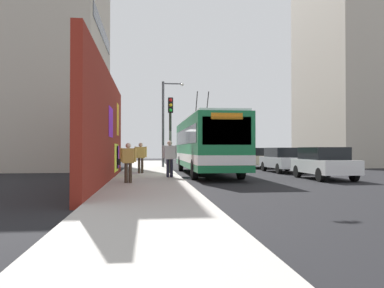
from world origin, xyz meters
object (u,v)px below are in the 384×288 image
(parked_car_white, at_px, (324,162))
(parked_car_silver, at_px, (283,159))
(pedestrian_at_curb, at_px, (170,156))
(traffic_light, at_px, (170,122))
(pedestrian_midblock, at_px, (141,155))
(city_bus, at_px, (206,143))
(parked_car_champagne, at_px, (257,157))
(street_lamp, at_px, (166,118))
(pedestrian_near_wall, at_px, (128,160))

(parked_car_white, distance_m, parked_car_silver, 5.71)
(parked_car_white, height_order, pedestrian_at_curb, pedestrian_at_curb)
(traffic_light, bearing_deg, pedestrian_midblock, 81.86)
(city_bus, xyz_separation_m, traffic_light, (-1.00, 2.15, 1.16))
(city_bus, bearing_deg, parked_car_white, -129.71)
(parked_car_champagne, xyz_separation_m, street_lamp, (-0.55, 7.26, 3.02))
(pedestrian_midblock, bearing_deg, parked_car_white, -111.57)
(parked_car_champagne, distance_m, pedestrian_near_wall, 16.89)
(parked_car_silver, distance_m, pedestrian_midblock, 9.25)
(parked_car_silver, bearing_deg, parked_car_champagne, 0.00)
(city_bus, bearing_deg, pedestrian_near_wall, 148.63)
(parked_car_champagne, relative_size, pedestrian_at_curb, 2.43)
(parked_car_silver, relative_size, parked_car_champagne, 1.06)
(parked_car_champagne, relative_size, street_lamp, 0.66)
(parked_car_champagne, height_order, traffic_light, traffic_light)
(pedestrian_at_curb, bearing_deg, city_bus, -30.10)
(traffic_light, bearing_deg, parked_car_champagne, -41.94)
(pedestrian_at_curb, bearing_deg, parked_car_silver, -54.15)
(city_bus, bearing_deg, pedestrian_at_curb, 149.90)
(parked_car_champagne, distance_m, pedestrian_midblock, 12.00)
(pedestrian_at_curb, relative_size, street_lamp, 0.27)
(parked_car_silver, bearing_deg, pedestrian_at_curb, 125.85)
(pedestrian_at_curb, height_order, pedestrian_near_wall, pedestrian_at_curb)
(parked_car_champagne, bearing_deg, pedestrian_near_wall, 146.25)
(parked_car_silver, relative_size, pedestrian_at_curb, 2.57)
(parked_car_white, relative_size, pedestrian_midblock, 2.40)
(parked_car_silver, bearing_deg, street_lamp, 54.17)
(pedestrian_midblock, bearing_deg, city_bus, -78.59)
(parked_car_champagne, distance_m, traffic_light, 11.21)
(pedestrian_midblock, distance_m, traffic_light, 2.48)
(parked_car_champagne, bearing_deg, parked_car_white, 180.00)
(parked_car_white, distance_m, pedestrian_at_curb, 7.58)
(parked_car_white, bearing_deg, pedestrian_midblock, 68.43)
(pedestrian_midblock, relative_size, pedestrian_near_wall, 1.07)
(parked_car_silver, xyz_separation_m, pedestrian_near_wall, (-8.25, 9.39, 0.24))
(parked_car_silver, distance_m, street_lamp, 9.45)
(city_bus, relative_size, street_lamp, 1.88)
(traffic_light, xyz_separation_m, street_lamp, (7.63, -0.09, 0.86))
(pedestrian_midblock, relative_size, traffic_light, 0.40)
(parked_car_silver, height_order, street_lamp, street_lamp)
(city_bus, height_order, pedestrian_midblock, city_bus)
(parked_car_champagne, xyz_separation_m, traffic_light, (-8.18, 7.35, 2.15))
(parked_car_champagne, relative_size, traffic_light, 1.00)
(parked_car_silver, xyz_separation_m, traffic_light, (-2.39, 7.35, 2.15))
(pedestrian_at_curb, xyz_separation_m, traffic_light, (3.08, -0.22, 1.81))
(city_bus, bearing_deg, street_lamp, 17.29)
(pedestrian_at_curb, distance_m, street_lamp, 11.04)
(parked_car_champagne, relative_size, pedestrian_near_wall, 2.66)
(city_bus, height_order, street_lamp, street_lamp)
(city_bus, relative_size, parked_car_champagne, 2.86)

